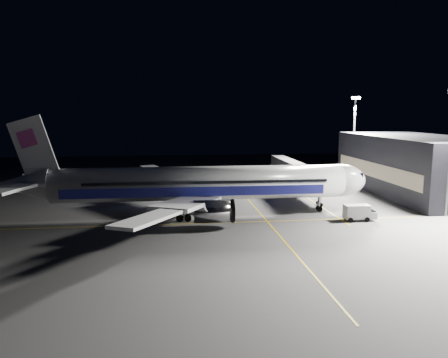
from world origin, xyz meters
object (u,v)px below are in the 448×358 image
airliner (194,184)px  jet_bridge (298,171)px  safety_cone_b (165,202)px  baggage_tug (167,193)px  safety_cone_c (231,205)px  safety_cone_a (191,201)px  service_truck (359,212)px  floodlight_mast_north (354,131)px

airliner → jet_bridge: (23.08, 18.06, -0.58)m
airliner → safety_cone_b: size_ratio=96.43×
baggage_tug → safety_cone_c: 16.19m
jet_bridge → safety_cone_a: size_ratio=53.17×
jet_bridge → baggage_tug: 28.17m
service_truck → jet_bridge: bearing=94.5°
jet_bridge → safety_cone_b: 29.87m
airliner → floodlight_mast_north: 52.56m
floodlight_mast_north → baggage_tug: floodlight_mast_north is taller
service_truck → safety_cone_c: bearing=145.2°
floodlight_mast_north → safety_cone_b: floodlight_mast_north is taller
airliner → safety_cone_a: airliner is taller
floodlight_mast_north → safety_cone_a: 48.61m
floodlight_mast_north → safety_cone_b: 52.94m
airliner → baggage_tug: airliner is taller
service_truck → safety_cone_a: size_ratio=7.83×
service_truck → safety_cone_c: (-18.72, 12.44, -1.09)m
floodlight_mast_north → jet_bridge: bearing=-142.3°
jet_bridge → safety_cone_b: size_ratio=53.96×
safety_cone_a → safety_cone_b: safety_cone_a is taller
airliner → safety_cone_a: bearing=91.2°
service_truck → safety_cone_c: service_truck is taller
safety_cone_b → safety_cone_c: size_ratio=1.12×
service_truck → baggage_tug: (-30.37, 23.67, -0.65)m
floodlight_mast_north → safety_cone_b: size_ratio=32.47×
airliner → floodlight_mast_north: size_ratio=2.97×
airliner → jet_bridge: size_ratio=1.79×
service_truck → safety_cone_b: service_truck is taller
jet_bridge → safety_cone_c: (-16.21, -12.88, -4.30)m
safety_cone_a → safety_cone_c: size_ratio=1.13×
safety_cone_a → service_truck: bearing=-32.7°
baggage_tug → safety_cone_a: bearing=-38.1°
jet_bridge → floodlight_mast_north: size_ratio=1.66×
floodlight_mast_north → safety_cone_c: 45.11m
safety_cone_b → safety_cone_c: 12.54m
floodlight_mast_north → baggage_tug: bearing=-161.2°
airliner → safety_cone_c: 9.89m
jet_bridge → service_truck: (2.52, -25.32, -3.21)m
service_truck → floodlight_mast_north: bearing=67.3°
baggage_tug → safety_cone_b: bearing=-73.2°
floodlight_mast_north → service_truck: 43.60m
airliner → floodlight_mast_north: floodlight_mast_north is taller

